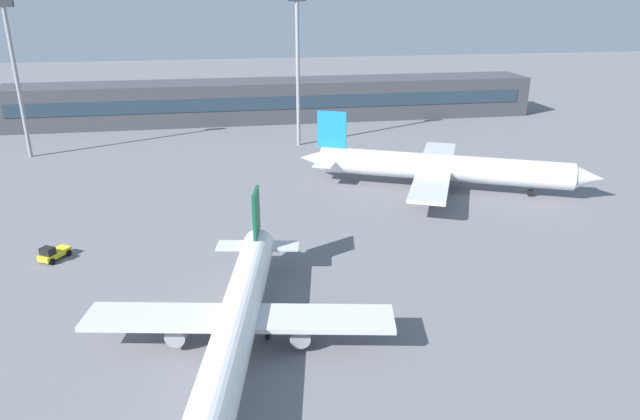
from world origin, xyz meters
name	(u,v)px	position (x,y,z in m)	size (l,w,h in m)	color
ground_plane	(332,232)	(0.00, 40.00, 0.00)	(400.00, 400.00, 0.00)	slate
terminal_building	(276,100)	(0.00, 107.99, 4.50)	(119.27, 12.13, 9.00)	#3F4247
airplane_near	(237,323)	(-12.45, 16.33, 2.80)	(26.05, 36.93, 9.18)	white
airplane_mid	(444,168)	(19.61, 53.33, 3.35)	(41.66, 30.04, 10.98)	silver
baggage_tug_yellow	(53,253)	(-31.98, 37.47, 0.80)	(3.16, 3.86, 1.75)	yellow
floodlight_tower_west	(15,70)	(-46.96, 83.54, 15.41)	(3.20, 0.80, 26.75)	gray
floodlight_tower_east	(298,62)	(1.97, 83.73, 15.80)	(3.20, 0.80, 27.51)	gray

